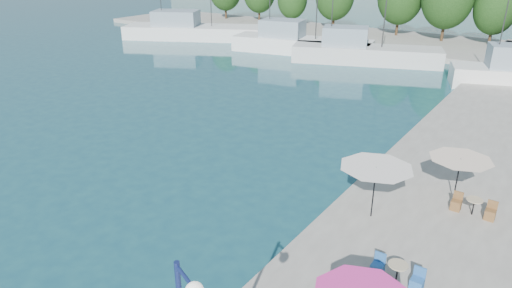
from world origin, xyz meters
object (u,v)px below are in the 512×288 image
Objects in this scene: umbrella_white at (376,172)px; trawler_03 at (362,53)px; trawler_01 at (194,31)px; umbrella_cream at (460,164)px; trawler_02 at (298,44)px.

trawler_03 is at bearing 113.51° from umbrella_white.
umbrella_cream is (41.10, -27.69, 1.42)m from trawler_01.
trawler_02 is at bearing 131.33° from umbrella_cream.
trawler_02 is 1.06× the size of trawler_03.
trawler_02 is 36.87m from umbrella_cream.
trawler_03 is at bearing -28.52° from trawler_01.
trawler_02 is 8.44m from trawler_03.
trawler_03 is 5.17× the size of umbrella_white.
umbrella_white is at bearing -87.26° from trawler_03.
trawler_01 reaches higher than umbrella_cream.
umbrella_cream is at bearing -61.06° from trawler_01.
trawler_01 is at bearing 167.82° from trawler_02.
trawler_02 is at bearing -27.16° from trawler_01.
trawler_02 is 5.47× the size of umbrella_white.
trawler_03 is 31.42m from umbrella_cream.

